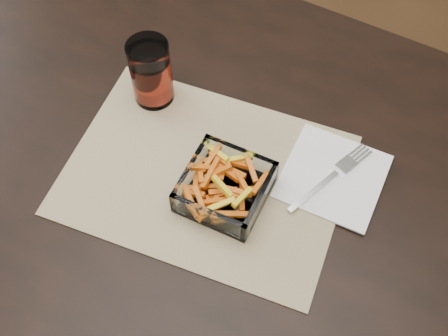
{
  "coord_description": "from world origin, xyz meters",
  "views": [
    {
      "loc": [
        0.3,
        -0.41,
        1.55
      ],
      "look_at": [
        0.07,
        0.0,
        0.78
      ],
      "focal_mm": 45.0,
      "sensor_mm": 36.0,
      "label": 1
    }
  ],
  "objects": [
    {
      "name": "glass_bowl",
      "position": [
        0.09,
        -0.03,
        0.77
      ],
      "size": [
        0.14,
        0.14,
        0.05
      ],
      "rotation": [
        0.0,
        0.0,
        0.05
      ],
      "color": "white",
      "rests_on": "placemat"
    },
    {
      "name": "tumbler",
      "position": [
        -0.12,
        0.09,
        0.81
      ],
      "size": [
        0.07,
        0.07,
        0.13
      ],
      "color": "white",
      "rests_on": "placemat"
    },
    {
      "name": "napkin",
      "position": [
        0.23,
        0.09,
        0.76
      ],
      "size": [
        0.17,
        0.17,
        0.0
      ],
      "primitive_type": "cube",
      "rotation": [
        0.0,
        0.0,
        0.05
      ],
      "color": "white",
      "rests_on": "placemat"
    },
    {
      "name": "placemat",
      "position": [
        0.04,
        -0.01,
        0.75
      ],
      "size": [
        0.49,
        0.39,
        0.0
      ],
      "primitive_type": "cube",
      "rotation": [
        0.0,
        0.0,
        0.13
      ],
      "color": "tan",
      "rests_on": "dining_table"
    },
    {
      "name": "dining_table",
      "position": [
        0.0,
        0.0,
        0.66
      ],
      "size": [
        1.6,
        0.9,
        0.75
      ],
      "color": "black",
      "rests_on": "ground"
    },
    {
      "name": "fork",
      "position": [
        0.23,
        0.09,
        0.76
      ],
      "size": [
        0.08,
        0.18,
        0.0
      ],
      "rotation": [
        0.0,
        0.0,
        -0.36
      ],
      "color": "silver",
      "rests_on": "napkin"
    }
  ]
}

